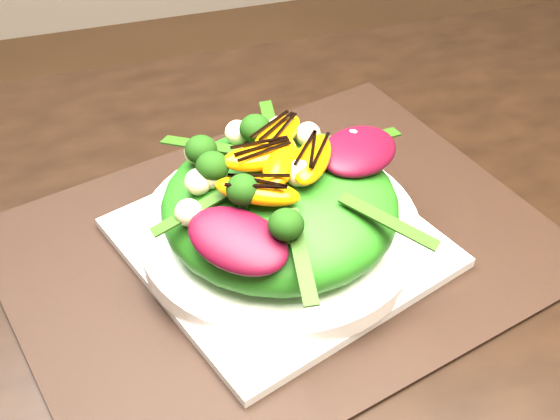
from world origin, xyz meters
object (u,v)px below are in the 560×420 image
object	(u,v)px
placemat	(280,247)
lettuce_mound	(280,205)
salad_bowl	(280,231)
orange_segment	(251,157)
plate_base	(280,242)

from	to	relation	value
placemat	lettuce_mound	bearing A→B (deg)	180.00
placemat	salad_bowl	world-z (taller)	salad_bowl
lettuce_mound	orange_segment	world-z (taller)	orange_segment
placemat	orange_segment	world-z (taller)	orange_segment
plate_base	lettuce_mound	xyz separation A→B (m)	(0.00, 0.00, 0.04)
plate_base	orange_segment	distance (m)	0.09
plate_base	salad_bowl	bearing A→B (deg)	90.00
lettuce_mound	orange_segment	xyz separation A→B (m)	(-0.02, 0.02, 0.04)
plate_base	salad_bowl	size ratio (longest dim) A/B	0.98
lettuce_mound	orange_segment	size ratio (longest dim) A/B	3.01
lettuce_mound	orange_segment	bearing A→B (deg)	138.49
placemat	orange_segment	bearing A→B (deg)	138.49
placemat	lettuce_mound	xyz separation A→B (m)	(-0.00, 0.00, 0.05)
placemat	orange_segment	xyz separation A→B (m)	(-0.02, 0.02, 0.09)
placemat	lettuce_mound	distance (m)	0.05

